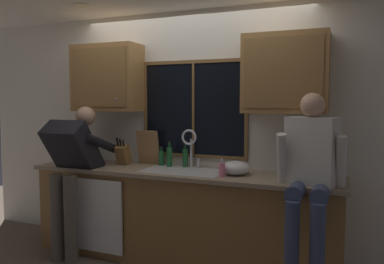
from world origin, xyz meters
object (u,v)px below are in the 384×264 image
object	(u,v)px
cutting_board	(148,148)
bottle_green_glass	(185,157)
person_sitting_on_counter	(310,165)
mixing_bowl	(236,168)
knife_block	(123,155)
soap_dispenser	(222,170)
bottle_tall_clear	(169,156)
person_standing	(72,165)
bottle_amber_small	(161,158)

from	to	relation	value
cutting_board	bottle_green_glass	size ratio (longest dim) A/B	1.53
person_sitting_on_counter	mixing_bowl	world-z (taller)	person_sitting_on_counter
knife_block	bottle_green_glass	xyz separation A→B (m)	(0.68, 0.12, -0.01)
soap_dispenser	mixing_bowl	bearing A→B (deg)	58.31
person_sitting_on_counter	bottle_green_glass	size ratio (longest dim) A/B	5.10
cutting_board	bottle_green_glass	bearing A→B (deg)	-0.30
bottle_tall_clear	person_standing	bearing A→B (deg)	-151.26
cutting_board	bottle_green_glass	distance (m)	0.45
mixing_bowl	person_sitting_on_counter	bearing A→B (deg)	-22.37
bottle_tall_clear	bottle_amber_small	bearing A→B (deg)	161.55
person_sitting_on_counter	bottle_tall_clear	size ratio (longest dim) A/B	4.68
knife_block	mixing_bowl	bearing A→B (deg)	-3.47
person_sitting_on_counter	soap_dispenser	bearing A→B (deg)	170.06
knife_block	soap_dispenser	distance (m)	1.21
person_standing	soap_dispenser	bearing A→B (deg)	6.52
bottle_tall_clear	knife_block	bearing A→B (deg)	-171.57
bottle_amber_small	person_sitting_on_counter	bearing A→B (deg)	-16.91
bottle_green_glass	bottle_tall_clear	size ratio (longest dim) A/B	0.92
soap_dispenser	person_standing	bearing A→B (deg)	-173.48
person_standing	bottle_amber_small	xyz separation A→B (m)	(0.76, 0.52, 0.04)
knife_block	person_standing	bearing A→B (deg)	-131.42
bottle_green_glass	bottle_amber_small	bearing A→B (deg)	-179.53
bottle_green_glass	mixing_bowl	bearing A→B (deg)	-18.03
cutting_board	mixing_bowl	distance (m)	1.06
cutting_board	person_sitting_on_counter	bearing A→B (deg)	-15.55
person_standing	bottle_tall_clear	bearing A→B (deg)	28.74
person_standing	cutting_board	bearing A→B (deg)	41.06
cutting_board	mixing_bowl	xyz separation A→B (m)	(1.04, -0.20, -0.12)
bottle_tall_clear	person_sitting_on_counter	bearing A→B (deg)	-16.78
person_standing	soap_dispenser	distance (m)	1.56
knife_block	mixing_bowl	size ratio (longest dim) A/B	1.18
person_standing	bottle_green_glass	xyz separation A→B (m)	(1.04, 0.52, 0.06)
bottle_green_glass	bottle_amber_small	distance (m)	0.28
person_standing	bottle_amber_small	size ratio (longest dim) A/B	7.63
person_standing	bottle_tall_clear	world-z (taller)	person_standing
person_sitting_on_counter	bottle_amber_small	bearing A→B (deg)	163.09
mixing_bowl	bottle_green_glass	size ratio (longest dim) A/B	1.11
person_sitting_on_counter	person_standing	bearing A→B (deg)	-179.02
person_standing	person_sitting_on_counter	bearing A→B (deg)	0.98
person_sitting_on_counter	cutting_board	xyz separation A→B (m)	(-1.73, 0.48, 0.00)
person_sitting_on_counter	bottle_green_glass	xyz separation A→B (m)	(-1.29, 0.48, -0.08)
person_standing	mixing_bowl	world-z (taller)	person_standing
cutting_board	bottle_amber_small	bearing A→B (deg)	-1.64
soap_dispenser	bottle_tall_clear	xyz separation A→B (m)	(-0.67, 0.30, 0.05)
cutting_board	bottle_tall_clear	bearing A→B (deg)	-8.80
soap_dispenser	bottle_tall_clear	distance (m)	0.74
person_sitting_on_counter	bottle_tall_clear	xyz separation A→B (m)	(-1.45, 0.44, -0.07)
cutting_board	soap_dispenser	world-z (taller)	cutting_board
bottle_green_glass	bottle_tall_clear	bearing A→B (deg)	-166.41
knife_block	bottle_amber_small	size ratio (longest dim) A/B	1.58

